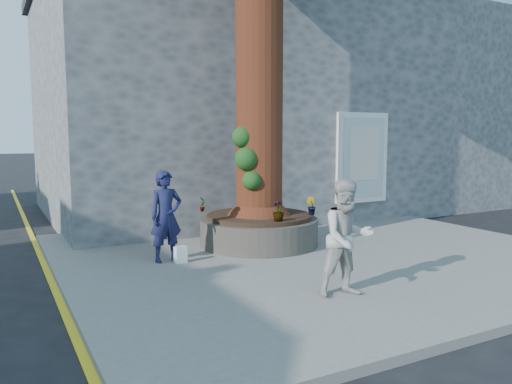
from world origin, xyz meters
name	(u,v)px	position (x,y,z in m)	size (l,w,h in m)	color
ground	(275,282)	(0.00, 0.00, 0.00)	(120.00, 120.00, 0.00)	black
pavement	(318,254)	(1.50, 1.00, 0.06)	(9.00, 8.00, 0.12)	slate
yellow_line	(56,294)	(-3.05, 1.00, 0.00)	(0.10, 30.00, 0.01)	yellow
stone_shop	(226,104)	(2.50, 7.20, 3.16)	(10.30, 8.30, 6.30)	#4E5154
neighbour_shop	(421,115)	(10.50, 7.20, 3.00)	(6.00, 8.00, 6.00)	#4E5154
planter	(259,230)	(0.80, 2.00, 0.41)	(2.30, 2.30, 0.60)	black
man	(166,216)	(-1.21, 1.59, 0.89)	(0.56, 0.37, 1.55)	#15183B
woman	(347,238)	(0.34, -1.31, 0.91)	(0.76, 0.59, 1.57)	#B0ACA8
shopping_bag	(181,255)	(-1.04, 1.38, 0.26)	(0.20, 0.12, 0.28)	white
plant_a	(202,204)	(-0.05, 2.85, 0.88)	(0.17, 0.11, 0.32)	gray
plant_b	(311,206)	(1.65, 1.46, 0.89)	(0.19, 0.19, 0.35)	gray
plant_c	(278,211)	(0.73, 1.15, 0.91)	(0.21, 0.21, 0.38)	gray
plant_d	(275,199)	(1.65, 2.85, 0.86)	(0.25, 0.23, 0.28)	gray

